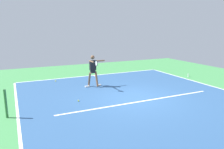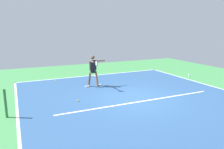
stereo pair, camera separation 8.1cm
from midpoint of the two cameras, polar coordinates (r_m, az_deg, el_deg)
The scene contains 12 objects.
ground_plane at distance 10.18m, azimuth 6.19°, elevation -6.20°, with size 20.94×20.94×0.00m, color #428E4C.
court_surface at distance 10.18m, azimuth 6.19°, elevation -6.19°, with size 10.14×11.10×0.00m, color #2D5484.
court_line_baseline_near at distance 15.00m, azimuth -4.58°, elevation -0.20°, with size 10.14×0.10×0.01m, color white.
court_line_sideline_left at distance 13.37m, azimuth 25.05°, elevation -2.83°, with size 0.10×11.10×0.01m, color white.
court_line_sideline_right at distance 8.87m, azimuth -23.43°, elevation -9.94°, with size 0.10×11.10×0.01m, color white.
court_line_service at distance 9.74m, azimuth 7.81°, elevation -7.06°, with size 7.60×0.10×0.01m, color white.
court_line_centre_mark at distance 14.81m, azimuth -4.32°, elevation -0.35°, with size 0.10×0.30×0.01m, color white.
net_post at distance 8.70m, azimuth -26.04°, elevation -6.87°, with size 0.09×0.09×1.07m, color #38753D.
tennis_player at distance 11.91m, azimuth -4.76°, elevation 1.52°, with size 1.19×1.25×1.76m.
tennis_ball_near_service_line at distance 13.66m, azimuth -14.40°, elevation -1.64°, with size 0.07×0.07×0.07m, color yellow.
tennis_ball_by_baseline at distance 9.77m, azimuth -8.66°, elevation -6.85°, with size 0.07×0.07×0.07m, color yellow.
water_bottle at distance 15.30m, azimuth 19.75°, elevation -0.23°, with size 0.07×0.07×0.22m, color white.
Camera 2 is at (4.95, 8.30, 3.17)m, focal length 34.66 mm.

